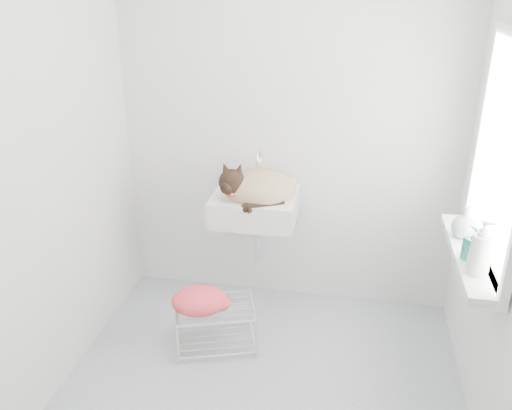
% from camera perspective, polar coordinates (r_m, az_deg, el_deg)
% --- Properties ---
extents(floor, '(2.20, 2.00, 0.02)m').
position_cam_1_polar(floor, '(3.14, 0.57, -18.83)').
color(floor, '#9BA0A8').
rests_on(floor, ground).
extents(back_wall, '(2.20, 0.02, 2.50)m').
position_cam_1_polar(back_wall, '(3.42, 3.61, 8.85)').
color(back_wall, silver).
rests_on(back_wall, ground).
extents(left_wall, '(0.02, 2.00, 2.50)m').
position_cam_1_polar(left_wall, '(2.86, -21.61, 4.30)').
color(left_wall, silver).
rests_on(left_wall, ground).
extents(window_glass, '(0.01, 0.80, 1.00)m').
position_cam_1_polar(window_glass, '(2.69, 25.01, 4.82)').
color(window_glass, white).
rests_on(window_glass, right_wall).
extents(window_frame, '(0.04, 0.90, 1.10)m').
position_cam_1_polar(window_frame, '(2.69, 24.70, 4.85)').
color(window_frame, white).
rests_on(window_frame, right_wall).
extents(windowsill, '(0.16, 0.88, 0.04)m').
position_cam_1_polar(windowsill, '(2.86, 21.80, -4.92)').
color(windowsill, white).
rests_on(windowsill, right_wall).
extents(sink, '(0.52, 0.45, 0.21)m').
position_cam_1_polar(sink, '(3.33, -0.09, 1.21)').
color(sink, white).
rests_on(sink, back_wall).
extents(faucet, '(0.19, 0.13, 0.19)m').
position_cam_1_polar(faucet, '(3.44, 0.46, 4.48)').
color(faucet, silver).
rests_on(faucet, sink).
extents(cat, '(0.51, 0.45, 0.29)m').
position_cam_1_polar(cat, '(3.29, 0.05, 1.73)').
color(cat, tan).
rests_on(cat, sink).
extents(wire_rack, '(0.53, 0.45, 0.27)m').
position_cam_1_polar(wire_rack, '(3.34, -4.35, -12.52)').
color(wire_rack, silver).
rests_on(wire_rack, floor).
extents(towel, '(0.38, 0.31, 0.13)m').
position_cam_1_polar(towel, '(3.23, -6.06, -10.67)').
color(towel, '#E56900').
rests_on(towel, wire_rack).
extents(bottle_a, '(0.12, 0.12, 0.23)m').
position_cam_1_polar(bottle_a, '(2.66, 22.44, -6.75)').
color(bottle_a, white).
rests_on(bottle_a, windowsill).
extents(bottle_b, '(0.11, 0.11, 0.17)m').
position_cam_1_polar(bottle_b, '(2.77, 21.99, -5.49)').
color(bottle_b, teal).
rests_on(bottle_b, windowsill).
extents(bottle_c, '(0.17, 0.17, 0.17)m').
position_cam_1_polar(bottle_c, '(2.99, 21.17, -3.17)').
color(bottle_c, '#9FB6C0').
rests_on(bottle_c, windowsill).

